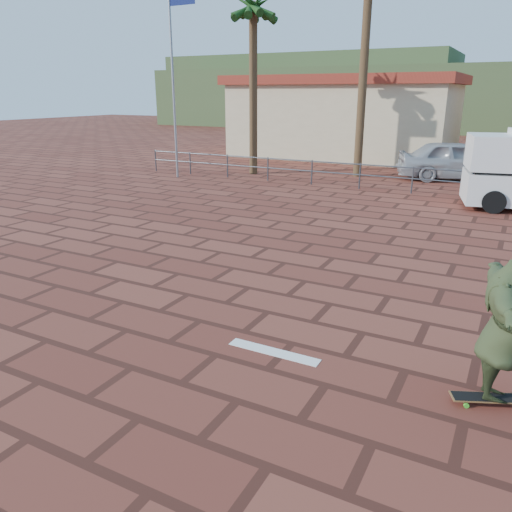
# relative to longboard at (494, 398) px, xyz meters

# --- Properties ---
(ground) EXTENTS (120.00, 120.00, 0.00)m
(ground) POSITION_rel_longboard_xyz_m (-3.61, 1.10, -0.08)
(ground) COLOR brown
(ground) RESTS_ON ground
(paint_stripe) EXTENTS (1.40, 0.22, 0.01)m
(paint_stripe) POSITION_rel_longboard_xyz_m (-2.91, -0.10, -0.08)
(paint_stripe) COLOR white
(paint_stripe) RESTS_ON ground
(guardrail) EXTENTS (24.06, 0.06, 1.00)m
(guardrail) POSITION_rel_longboard_xyz_m (-3.61, 13.10, 0.60)
(guardrail) COLOR #47494F
(guardrail) RESTS_ON ground
(flagpole) EXTENTS (1.30, 0.10, 8.00)m
(flagpole) POSITION_rel_longboard_xyz_m (-13.48, 12.10, 4.56)
(flagpole) COLOR gray
(flagpole) RESTS_ON ground
(palm_far_left) EXTENTS (2.40, 2.40, 8.25)m
(palm_far_left) POSITION_rel_longboard_xyz_m (-11.11, 14.60, 6.75)
(palm_far_left) COLOR brown
(palm_far_left) RESTS_ON ground
(building_west) EXTENTS (12.60, 7.60, 4.50)m
(building_west) POSITION_rel_longboard_xyz_m (-9.61, 23.10, 2.20)
(building_west) COLOR beige
(building_west) RESTS_ON ground
(hill_front) EXTENTS (70.00, 18.00, 6.00)m
(hill_front) POSITION_rel_longboard_xyz_m (-3.61, 51.10, 2.92)
(hill_front) COLOR #384C28
(hill_front) RESTS_ON ground
(hill_back) EXTENTS (35.00, 14.00, 8.00)m
(hill_back) POSITION_rel_longboard_xyz_m (-25.61, 57.10, 3.92)
(hill_back) COLOR #384C28
(hill_back) RESTS_ON ground
(longboard) EXTENTS (1.01, 0.61, 0.10)m
(longboard) POSITION_rel_longboard_xyz_m (0.00, 0.00, 0.00)
(longboard) COLOR olive
(longboard) RESTS_ON ground
(skateboarder) EXTENTS (0.90, 2.22, 1.76)m
(skateboarder) POSITION_rel_longboard_xyz_m (0.00, 0.00, 0.90)
(skateboarder) COLOR #2E391E
(skateboarder) RESTS_ON longboard
(car_silver) EXTENTS (5.30, 3.53, 1.68)m
(car_silver) POSITION_rel_longboard_xyz_m (-2.56, 17.10, 0.76)
(car_silver) COLOR #ABADB2
(car_silver) RESTS_ON ground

